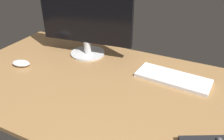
% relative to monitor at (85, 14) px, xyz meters
% --- Properties ---
extents(desk, '(1.40, 0.84, 0.02)m').
position_rel_monitor_xyz_m(desk, '(0.18, -0.25, -0.25)').
color(desk, olive).
rests_on(desk, ground).
extents(monitor, '(0.53, 0.20, 0.45)m').
position_rel_monitor_xyz_m(monitor, '(0.00, 0.00, 0.00)').
color(monitor, '#BBBBBB').
rests_on(monitor, desk).
extents(keyboard, '(0.36, 0.17, 0.02)m').
position_rel_monitor_xyz_m(keyboard, '(0.52, -0.06, -0.23)').
color(keyboard, white).
rests_on(keyboard, desk).
extents(computer_mouse, '(0.11, 0.08, 0.03)m').
position_rel_monitor_xyz_m(computer_mouse, '(-0.25, -0.28, -0.23)').
color(computer_mouse, silver).
rests_on(computer_mouse, desk).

